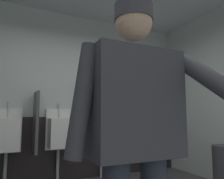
% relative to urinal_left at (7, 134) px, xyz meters
% --- Properties ---
extents(wall_back, '(4.94, 0.12, 2.82)m').
position_rel_urinal_left_xyz_m(wall_back, '(0.89, 0.22, 0.63)').
color(wall_back, silver).
rests_on(wall_back, ground_plane).
extents(wainscot_band_back, '(4.34, 0.03, 1.02)m').
position_rel_urinal_left_xyz_m(wainscot_band_back, '(0.89, 0.14, -0.27)').
color(wainscot_band_back, black).
rests_on(wainscot_band_back, ground_plane).
extents(urinal_left, '(0.40, 0.34, 1.24)m').
position_rel_urinal_left_xyz_m(urinal_left, '(0.00, 0.00, 0.00)').
color(urinal_left, white).
rests_on(urinal_left, ground_plane).
extents(urinal_middle, '(0.40, 0.34, 1.24)m').
position_rel_urinal_left_xyz_m(urinal_middle, '(0.75, 0.00, 0.00)').
color(urinal_middle, white).
rests_on(urinal_middle, ground_plane).
extents(urinal_right, '(0.40, 0.34, 1.24)m').
position_rel_urinal_left_xyz_m(urinal_right, '(1.50, 0.00, 0.00)').
color(urinal_right, white).
rests_on(urinal_right, ground_plane).
extents(privacy_divider_panel, '(0.04, 0.40, 0.90)m').
position_rel_urinal_left_xyz_m(privacy_divider_panel, '(0.38, -0.07, 0.17)').
color(privacy_divider_panel, '#4C4C51').
extents(person, '(0.70, 0.60, 1.65)m').
position_rel_urinal_left_xyz_m(person, '(0.59, -2.54, 0.20)').
color(person, '#2D3342').
rests_on(person, ground_plane).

